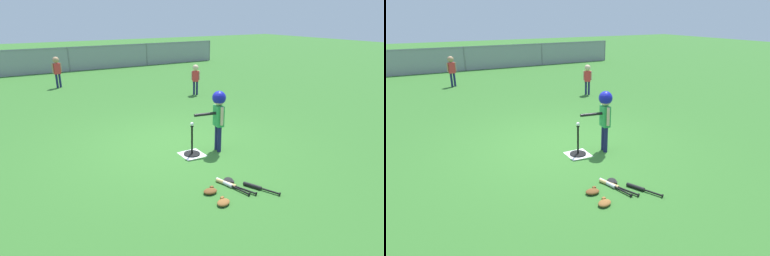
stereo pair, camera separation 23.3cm
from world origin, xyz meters
TOP-DOWN VIEW (x-y plane):
  - ground_plane at (0.00, 0.00)m, footprint 60.00×60.00m
  - home_plate at (0.10, -0.58)m, footprint 0.44×0.44m
  - batting_tee at (0.10, -0.58)m, footprint 0.32×0.32m
  - baseball_on_tee at (0.10, -0.58)m, footprint 0.07×0.07m
  - batter_child at (0.65, -0.66)m, footprint 0.64×0.35m
  - fielder_near_left at (-1.08, 7.26)m, footprint 0.34×0.23m
  - fielder_near_right at (2.75, 3.71)m, footprint 0.26×0.21m
  - spare_bat_silver at (-0.03, -1.93)m, footprint 0.21×0.66m
  - spare_bat_wood at (-0.01, -1.96)m, footprint 0.32×0.69m
  - spare_bat_black at (0.30, -2.23)m, footprint 0.31×0.57m
  - glove_by_plate at (-0.40, -1.98)m, footprint 0.23×0.18m
  - glove_near_bats at (-0.41, -2.34)m, footprint 0.26×0.23m
  - glove_tossed_aside at (0.04, -1.86)m, footprint 0.26×0.27m
  - outfield_fence at (0.00, 10.84)m, footprint 16.06×0.06m

SIDE VIEW (x-z plane):
  - ground_plane at x=0.00m, z-range 0.00..0.00m
  - home_plate at x=0.10m, z-range 0.00..0.01m
  - spare_bat_silver at x=-0.03m, z-range 0.00..0.06m
  - spare_bat_black at x=0.30m, z-range 0.00..0.06m
  - spare_bat_wood at x=-0.01m, z-range 0.00..0.06m
  - glove_by_plate at x=-0.40m, z-range 0.00..0.07m
  - glove_near_bats at x=-0.41m, z-range 0.00..0.07m
  - glove_tossed_aside at x=0.04m, z-range 0.00..0.07m
  - batting_tee at x=0.10m, z-range -0.21..0.38m
  - outfield_fence at x=0.00m, z-range 0.04..1.19m
  - baseball_on_tee at x=0.10m, z-range 0.59..0.67m
  - fielder_near_right at x=2.75m, z-range 0.15..1.16m
  - fielder_near_left at x=-1.08m, z-range 0.16..1.30m
  - batter_child at x=0.65m, z-range 0.26..1.48m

